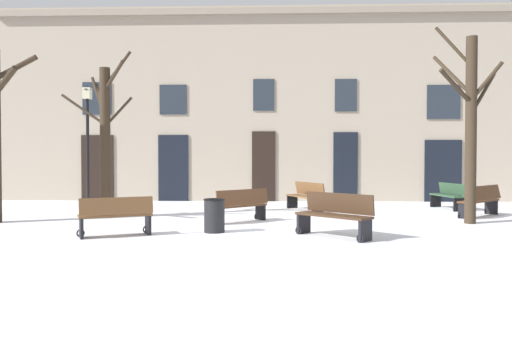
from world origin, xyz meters
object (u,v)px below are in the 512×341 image
Objects in this scene: tree_right_of_center at (470,123)px; tree_center at (105,136)px; bench_far_corner at (448,196)px; bench_back_to_back_right at (240,205)px; bench_by_litter_bin at (306,196)px; bench_facing_shops at (116,216)px; bench_back_to_back_left at (481,200)px; streetlamp at (88,134)px; bench_near_lamp at (335,215)px; litter_bin at (214,215)px.

tree_center is at bearing 173.69° from tree_right_of_center.
bench_back_to_back_right is at bearing -71.56° from bench_far_corner.
bench_by_litter_bin reaches higher than bench_far_corner.
bench_back_to_back_left is at bearing 177.16° from bench_facing_shops.
bench_by_litter_bin is (4.39, 5.50, 0.03)m from bench_facing_shops.
bench_facing_shops is (-8.35, -2.44, -2.13)m from tree_right_of_center.
bench_back_to_back_left is (11.95, -1.64, -1.98)m from streetlamp.
bench_near_lamp is 3.18m from bench_back_to_back_right.
tree_center is (-9.77, 1.08, -0.26)m from tree_right_of_center.
streetlamp is 2.54× the size of bench_near_lamp.
bench_back_to_back_left is (7.23, 3.27, 0.09)m from litter_bin.
tree_right_of_center reaches higher than bench_back_to_back_left.
bench_back_to_back_left is (6.78, 1.51, 0.02)m from bench_back_to_back_right.
tree_right_of_center reaches higher than streetlamp.
bench_near_lamp reaches higher than bench_by_litter_bin.
bench_back_to_back_left is (9.25, 3.94, 0.03)m from bench_facing_shops.
bench_facing_shops is 0.94× the size of bench_far_corner.
litter_bin is 5.38m from bench_by_litter_bin.
bench_by_litter_bin is at bearing -0.62° from streetlamp.
tree_right_of_center is 4.26m from bench_far_corner.
litter_bin is 0.50× the size of bench_back_to_back_right.
bench_facing_shops is at bearing -161.73° from litter_bin.
tree_right_of_center is 1.08× the size of tree_center.
bench_back_to_back_left is (4.61, 3.84, -0.00)m from bench_near_lamp.
bench_near_lamp is 0.87× the size of bench_by_litter_bin.
litter_bin is 2.68m from bench_near_lamp.
tree_right_of_center reaches higher than bench_facing_shops.
bench_back_to_back_left is at bearing -7.82° from streetlamp.
bench_near_lamp is at bearing -12.32° from litter_bin.
tree_center reaches higher than bench_back_to_back_left.
bench_back_to_back_left and bench_by_litter_bin have the same top height.
tree_right_of_center reaches higher than litter_bin.
bench_back_to_back_right is (3.89, -1.10, -1.86)m from tree_center.
bench_facing_shops is (-2.03, -0.67, 0.06)m from litter_bin.
tree_right_of_center reaches higher than bench_far_corner.
bench_near_lamp is at bearing -147.66° from tree_right_of_center.
tree_center is 2.97× the size of bench_near_lamp.
tree_right_of_center is 2.73m from bench_back_to_back_left.
litter_bin is 0.48× the size of bench_near_lamp.
bench_near_lamp is 4.65m from bench_facing_shops.
bench_back_to_back_left reaches higher than bench_facing_shops.
litter_bin is at bearing 32.54° from bench_back_to_back_right.
tree_center is at bearing 140.35° from litter_bin.
bench_near_lamp is at bearing -29.46° from tree_center.
bench_back_to_back_left is at bearing 46.90° from bench_by_litter_bin.
bench_near_lamp is 5.41m from bench_by_litter_bin.
bench_by_litter_bin is at bearing -165.04° from bench_back_to_back_right.
bench_back_to_back_left is at bearing 24.33° from litter_bin.
streetlamp is 2.20× the size of bench_by_litter_bin.
bench_by_litter_bin reaches higher than bench_facing_shops.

